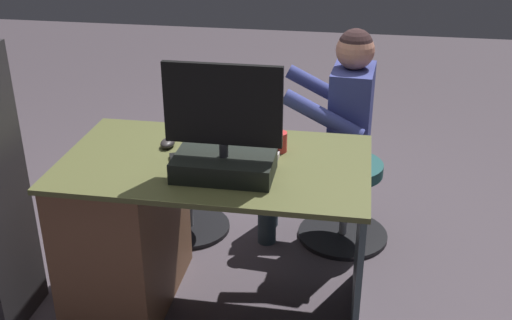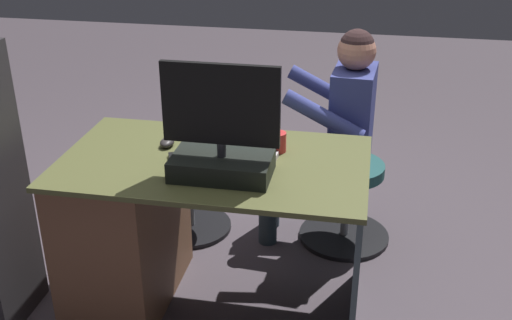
{
  "view_description": "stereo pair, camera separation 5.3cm",
  "coord_description": "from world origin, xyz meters",
  "px_view_note": "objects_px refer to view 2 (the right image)",
  "views": [
    {
      "loc": [
        -0.56,
        2.62,
        1.87
      ],
      "look_at": [
        -0.12,
        -0.01,
        0.61
      ],
      "focal_mm": 43.95,
      "sensor_mm": 36.0,
      "label": 1
    },
    {
      "loc": [
        -0.61,
        2.61,
        1.87
      ],
      "look_at": [
        -0.12,
        -0.01,
        0.61
      ],
      "focal_mm": 43.95,
      "sensor_mm": 36.0,
      "label": 2
    }
  ],
  "objects_px": {
    "teddy_bear": "(187,132)",
    "person": "(333,123)",
    "computer_mouse": "(167,142)",
    "desk": "(143,224)",
    "monitor": "(221,145)",
    "office_chair_teddy": "(189,188)",
    "visitor_chair": "(346,197)",
    "cup": "(278,142)",
    "keyboard": "(230,149)",
    "tv_remote": "(175,161)"
  },
  "relations": [
    {
      "from": "monitor",
      "to": "tv_remote",
      "type": "relative_size",
      "value": 3.07
    },
    {
      "from": "tv_remote",
      "to": "teddy_bear",
      "type": "xyz_separation_m",
      "value": [
        0.16,
        -0.69,
        -0.17
      ]
    },
    {
      "from": "computer_mouse",
      "to": "person",
      "type": "distance_m",
      "value": 0.9
    },
    {
      "from": "keyboard",
      "to": "monitor",
      "type": "bearing_deg",
      "value": 95.46
    },
    {
      "from": "desk",
      "to": "monitor",
      "type": "height_order",
      "value": "monitor"
    },
    {
      "from": "monitor",
      "to": "desk",
      "type": "bearing_deg",
      "value": -17.54
    },
    {
      "from": "visitor_chair",
      "to": "person",
      "type": "bearing_deg",
      "value": 4.13
    },
    {
      "from": "desk",
      "to": "office_chair_teddy",
      "type": "height_order",
      "value": "desk"
    },
    {
      "from": "monitor",
      "to": "cup",
      "type": "relative_size",
      "value": 5.31
    },
    {
      "from": "cup",
      "to": "person",
      "type": "bearing_deg",
      "value": -110.42
    },
    {
      "from": "cup",
      "to": "person",
      "type": "relative_size",
      "value": 0.07
    },
    {
      "from": "monitor",
      "to": "cup",
      "type": "bearing_deg",
      "value": -124.28
    },
    {
      "from": "monitor",
      "to": "visitor_chair",
      "type": "xyz_separation_m",
      "value": [
        -0.48,
        -0.81,
        -0.62
      ]
    },
    {
      "from": "tv_remote",
      "to": "visitor_chair",
      "type": "relative_size",
      "value": 0.31
    },
    {
      "from": "computer_mouse",
      "to": "person",
      "type": "relative_size",
      "value": 0.08
    },
    {
      "from": "office_chair_teddy",
      "to": "visitor_chair",
      "type": "xyz_separation_m",
      "value": [
        -0.86,
        -0.06,
        -0.01
      ]
    },
    {
      "from": "monitor",
      "to": "keyboard",
      "type": "bearing_deg",
      "value": -84.54
    },
    {
      "from": "visitor_chair",
      "to": "monitor",
      "type": "bearing_deg",
      "value": 59.66
    },
    {
      "from": "keyboard",
      "to": "computer_mouse",
      "type": "bearing_deg",
      "value": -0.33
    },
    {
      "from": "tv_remote",
      "to": "visitor_chair",
      "type": "distance_m",
      "value": 1.14
    },
    {
      "from": "computer_mouse",
      "to": "person",
      "type": "xyz_separation_m",
      "value": [
        -0.69,
        -0.58,
        -0.09
      ]
    },
    {
      "from": "tv_remote",
      "to": "cup",
      "type": "bearing_deg",
      "value": -175.35
    },
    {
      "from": "desk",
      "to": "cup",
      "type": "height_order",
      "value": "cup"
    },
    {
      "from": "monitor",
      "to": "visitor_chair",
      "type": "distance_m",
      "value": 1.13
    },
    {
      "from": "computer_mouse",
      "to": "visitor_chair",
      "type": "relative_size",
      "value": 0.2
    },
    {
      "from": "desk",
      "to": "monitor",
      "type": "xyz_separation_m",
      "value": [
        -0.41,
        0.13,
        0.48
      ]
    },
    {
      "from": "office_chair_teddy",
      "to": "computer_mouse",
      "type": "bearing_deg",
      "value": 98.27
    },
    {
      "from": "monitor",
      "to": "keyboard",
      "type": "relative_size",
      "value": 1.1
    },
    {
      "from": "cup",
      "to": "keyboard",
      "type": "bearing_deg",
      "value": 10.54
    },
    {
      "from": "desk",
      "to": "office_chair_teddy",
      "type": "distance_m",
      "value": 0.64
    },
    {
      "from": "computer_mouse",
      "to": "person",
      "type": "bearing_deg",
      "value": -139.94
    },
    {
      "from": "teddy_bear",
      "to": "person",
      "type": "bearing_deg",
      "value": -176.65
    },
    {
      "from": "person",
      "to": "teddy_bear",
      "type": "bearing_deg",
      "value": 3.35
    },
    {
      "from": "keyboard",
      "to": "office_chair_teddy",
      "type": "height_order",
      "value": "keyboard"
    },
    {
      "from": "cup",
      "to": "office_chair_teddy",
      "type": "relative_size",
      "value": 0.19
    },
    {
      "from": "desk",
      "to": "teddy_bear",
      "type": "relative_size",
      "value": 4.28
    },
    {
      "from": "monitor",
      "to": "keyboard",
      "type": "distance_m",
      "value": 0.26
    },
    {
      "from": "tv_remote",
      "to": "visitor_chair",
      "type": "height_order",
      "value": "tv_remote"
    },
    {
      "from": "keyboard",
      "to": "tv_remote",
      "type": "bearing_deg",
      "value": 39.11
    },
    {
      "from": "keyboard",
      "to": "tv_remote",
      "type": "distance_m",
      "value": 0.25
    },
    {
      "from": "keyboard",
      "to": "office_chair_teddy",
      "type": "distance_m",
      "value": 0.81
    },
    {
      "from": "keyboard",
      "to": "person",
      "type": "relative_size",
      "value": 0.36
    },
    {
      "from": "monitor",
      "to": "teddy_bear",
      "type": "bearing_deg",
      "value": -63.58
    },
    {
      "from": "visitor_chair",
      "to": "tv_remote",
      "type": "bearing_deg",
      "value": 47.0
    },
    {
      "from": "monitor",
      "to": "office_chair_teddy",
      "type": "xyz_separation_m",
      "value": [
        0.38,
        -0.75,
        -0.62
      ]
    },
    {
      "from": "desk",
      "to": "office_chair_teddy",
      "type": "relative_size",
      "value": 2.86
    },
    {
      "from": "desk",
      "to": "teddy_bear",
      "type": "height_order",
      "value": "teddy_bear"
    },
    {
      "from": "teddy_bear",
      "to": "office_chair_teddy",
      "type": "bearing_deg",
      "value": 90.0
    },
    {
      "from": "teddy_bear",
      "to": "person",
      "type": "xyz_separation_m",
      "value": [
        -0.76,
        -0.04,
        0.09
      ]
    },
    {
      "from": "office_chair_teddy",
      "to": "person",
      "type": "xyz_separation_m",
      "value": [
        -0.76,
        -0.06,
        0.42
      ]
    }
  ]
}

